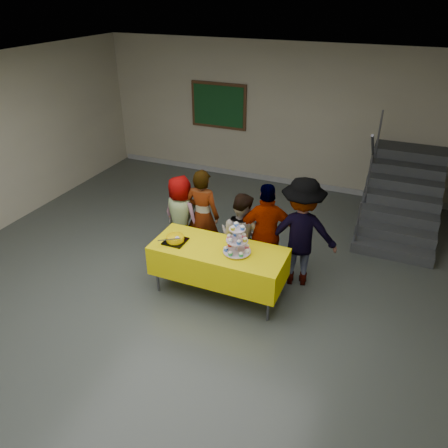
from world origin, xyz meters
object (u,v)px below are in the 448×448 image
object	(u,v)px
bear_cake	(175,238)
noticeboard	(219,106)
schoolchild_a	(181,217)
schoolchild_c	(241,236)
schoolchild_d	(267,235)
schoolchild_b	(202,216)
bake_table	(218,261)
staircase	(401,197)
schoolchild_e	(301,233)
cupcake_stand	(237,242)

from	to	relation	value
bear_cake	noticeboard	bearing A→B (deg)	105.53
schoolchild_a	noticeboard	distance (m)	3.69
schoolchild_c	schoolchild_d	bearing A→B (deg)	-165.51
schoolchild_b	schoolchild_c	size ratio (longest dim) A/B	1.12
schoolchild_a	noticeboard	bearing A→B (deg)	-62.75
schoolchild_b	bear_cake	bearing A→B (deg)	88.48
bake_table	schoolchild_c	xyz separation A→B (m)	(0.12, 0.54, 0.14)
noticeboard	schoolchild_b	bearing A→B (deg)	-70.60
staircase	noticeboard	bearing A→B (deg)	168.40
staircase	schoolchild_a	bearing A→B (deg)	-140.74
schoolchild_c	noticeboard	size ratio (longest dim) A/B	1.07
noticeboard	schoolchild_e	bearing A→B (deg)	-51.29
bake_table	schoolchild_d	world-z (taller)	schoolchild_d
bake_table	schoolchild_e	world-z (taller)	schoolchild_e
schoolchild_a	noticeboard	size ratio (longest dim) A/B	1.06
schoolchild_a	schoolchild_d	size ratio (longest dim) A/B	0.88
schoolchild_b	schoolchild_e	bearing A→B (deg)	178.07
cupcake_stand	staircase	xyz separation A→B (m)	(1.97, 3.41, -0.45)
schoolchild_a	schoolchild_d	xyz separation A→B (m)	(1.49, -0.17, 0.10)
schoolchild_d	staircase	world-z (taller)	staircase
schoolchild_b	schoolchild_d	size ratio (longest dim) A/B	0.98
bear_cake	schoolchild_c	bearing A→B (deg)	39.64
bear_cake	schoolchild_d	bearing A→B (deg)	30.22
bear_cake	staircase	distance (m)	4.52
schoolchild_e	noticeboard	distance (m)	4.53
cupcake_stand	schoolchild_c	distance (m)	0.63
cupcake_stand	bear_cake	distance (m)	0.92
schoolchild_a	schoolchild_d	bearing A→B (deg)	-172.91
schoolchild_e	bake_table	bearing A→B (deg)	23.03
schoolchild_a	schoolchild_d	world-z (taller)	schoolchild_d
schoolchild_a	schoolchild_c	size ratio (longest dim) A/B	1.00
schoolchild_d	noticeboard	bearing A→B (deg)	-79.09
cupcake_stand	bear_cake	world-z (taller)	cupcake_stand
schoolchild_d	cupcake_stand	bearing A→B (deg)	47.24
schoolchild_d	schoolchild_e	distance (m)	0.49
schoolchild_d	schoolchild_a	bearing A→B (deg)	-28.27
bake_table	cupcake_stand	xyz separation A→B (m)	(0.28, -0.01, 0.38)
schoolchild_e	staircase	distance (m)	2.96
bake_table	staircase	distance (m)	4.07
schoolchild_c	noticeboard	distance (m)	4.27
schoolchild_a	schoolchild_c	distance (m)	1.13
bear_cake	schoolchild_a	size ratio (longest dim) A/B	0.26
schoolchild_a	schoolchild_b	distance (m)	0.38
staircase	schoolchild_d	bearing A→B (deg)	-121.69
schoolchild_e	schoolchild_b	bearing A→B (deg)	-16.02
schoolchild_d	staircase	bearing A→B (deg)	-143.44
cupcake_stand	noticeboard	xyz separation A→B (m)	(-2.11, 4.24, 0.66)
schoolchild_b	schoolchild_d	xyz separation A→B (m)	(1.12, -0.20, 0.02)
schoolchild_a	schoolchild_e	distance (m)	1.96
bake_table	schoolchild_d	size ratio (longest dim) A/B	1.19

